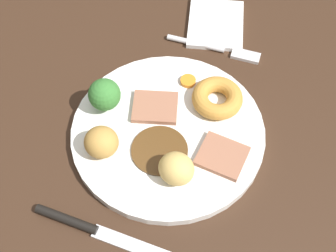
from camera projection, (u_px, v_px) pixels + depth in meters
dining_table at (170, 157)px, 68.15cm from camera, size 120.00×84.00×3.60cm
dinner_plate at (168, 133)px, 67.43cm from camera, size 27.21×27.21×1.40cm
gravy_pool at (159, 150)px, 64.87cm from camera, size 7.78×7.78×0.30cm
meat_slice_main at (155, 107)px, 68.47cm from camera, size 7.10×7.74×0.80cm
meat_slice_under at (222, 156)px, 64.09cm from camera, size 5.80×6.49×0.80cm
yorkshire_pudding at (217, 98)px, 68.42cm from camera, size 7.34×7.34×2.35cm
roast_potato_left at (176, 169)px, 61.16cm from camera, size 5.34×5.63×4.13cm
roast_potato_right at (101, 142)px, 63.30cm from camera, size 5.42×5.52×4.19cm
carrot_coin_front at (188, 81)px, 71.21cm from camera, size 2.30×2.30×0.61cm
broccoli_floret at (104, 95)px, 66.52cm from camera, size 4.59×4.59×5.29cm
fork at (216, 48)px, 76.52cm from camera, size 2.65×15.32×0.90cm
knife at (90, 229)px, 59.92cm from camera, size 1.96×18.53×1.20cm
folded_napkin at (216, 24)px, 79.47cm from camera, size 13.09×11.74×0.80cm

